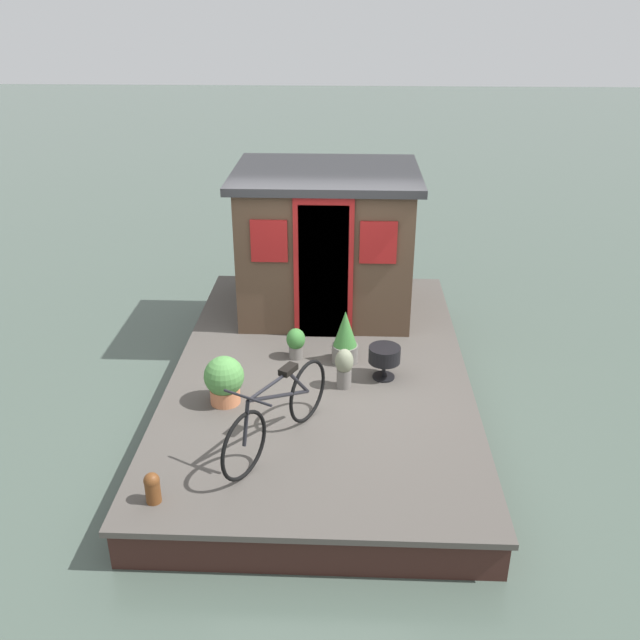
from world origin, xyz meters
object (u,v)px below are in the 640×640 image
object	(u,v)px
potted_plant_geranium	(345,338)
mooring_bollard	(152,487)
potted_plant_lavender	(224,380)
potted_plant_mint	(344,367)
potted_plant_succulent	(296,342)
houseboat_cabin	(326,241)
charcoal_grill	(384,356)
bicycle	(278,413)

from	to	relation	value
potted_plant_geranium	mooring_bollard	size ratio (longest dim) A/B	2.23
potted_plant_lavender	potted_plant_mint	world-z (taller)	potted_plant_lavender
potted_plant_geranium	potted_plant_succulent	bearing A→B (deg)	83.16
potted_plant_lavender	potted_plant_succulent	distance (m)	1.22
houseboat_cabin	potted_plant_succulent	size ratio (longest dim) A/B	6.30
charcoal_grill	mooring_bollard	distance (m)	3.00
potted_plant_lavender	mooring_bollard	world-z (taller)	potted_plant_lavender
bicycle	potted_plant_mint	bearing A→B (deg)	-28.56
potted_plant_geranium	charcoal_grill	xyz separation A→B (m)	(-0.36, -0.44, -0.03)
potted_plant_mint	mooring_bollard	size ratio (longest dim) A/B	1.59
bicycle	potted_plant_succulent	bearing A→B (deg)	-1.17
houseboat_cabin	potted_plant_geranium	world-z (taller)	houseboat_cabin
charcoal_grill	mooring_bollard	xyz separation A→B (m)	(-2.19, 2.04, -0.12)
potted_plant_succulent	potted_plant_geranium	distance (m)	0.59
bicycle	mooring_bollard	xyz separation A→B (m)	(-0.85, 0.99, -0.21)
potted_plant_mint	potted_plant_geranium	distance (m)	0.58
potted_plant_mint	potted_plant_lavender	bearing A→B (deg)	106.60
bicycle	potted_plant_mint	world-z (taller)	bicycle
bicycle	potted_plant_lavender	distance (m)	0.99
houseboat_cabin	bicycle	xyz separation A→B (m)	(-3.22, 0.34, -0.59)
charcoal_grill	mooring_bollard	size ratio (longest dim) A/B	1.32
bicycle	potted_plant_lavender	size ratio (longest dim) A/B	2.90
potted_plant_lavender	potted_plant_mint	bearing A→B (deg)	-73.40
potted_plant_geranium	mooring_bollard	distance (m)	3.02
potted_plant_mint	potted_plant_geranium	world-z (taller)	potted_plant_geranium
bicycle	mooring_bollard	distance (m)	1.32
bicycle	mooring_bollard	world-z (taller)	bicycle
charcoal_grill	potted_plant_mint	bearing A→B (deg)	116.05
houseboat_cabin	potted_plant_geranium	size ratio (longest dim) A/B	3.67
bicycle	potted_plant_mint	distance (m)	1.28
potted_plant_lavender	potted_plant_succulent	size ratio (longest dim) A/B	1.41
potted_plant_geranium	charcoal_grill	world-z (taller)	potted_plant_geranium
potted_plant_succulent	mooring_bollard	xyz separation A→B (m)	(-2.62, 1.02, -0.05)
charcoal_grill	houseboat_cabin	bearing A→B (deg)	20.86
potted_plant_lavender	charcoal_grill	distance (m)	1.79
houseboat_cabin	potted_plant_succulent	xyz separation A→B (m)	(-1.45, 0.30, -0.76)
houseboat_cabin	potted_plant_succulent	bearing A→B (deg)	168.21
bicycle	potted_plant_geranium	xyz separation A→B (m)	(1.70, -0.61, -0.06)
mooring_bollard	potted_plant_succulent	bearing A→B (deg)	-21.33
charcoal_grill	mooring_bollard	bearing A→B (deg)	136.99
houseboat_cabin	mooring_bollard	size ratio (longest dim) A/B	8.18
houseboat_cabin	potted_plant_geranium	xyz separation A→B (m)	(-1.52, -0.28, -0.65)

